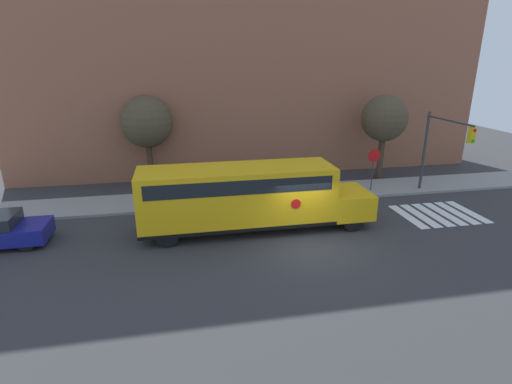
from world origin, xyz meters
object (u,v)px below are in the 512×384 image
school_bus (246,195)px  traffic_light (441,143)px  tree_far_sidewalk (147,122)px  tree_near_sidewalk (384,119)px  stop_sign (373,163)px

school_bus → traffic_light: bearing=11.8°
school_bus → traffic_light: 11.75m
school_bus → traffic_light: size_ratio=2.26×
traffic_light → school_bus: bearing=-168.2°
traffic_light → tree_far_sidewalk: bearing=160.1°
school_bus → tree_far_sidewalk: (-4.71, 8.21, 2.23)m
tree_near_sidewalk → tree_far_sidewalk: (-14.90, 1.62, 0.00)m
school_bus → tree_near_sidewalk: bearing=32.9°
tree_far_sidewalk → school_bus: bearing=-60.2°
tree_near_sidewalk → tree_far_sidewalk: bearing=173.8°
tree_near_sidewalk → tree_far_sidewalk: tree_far_sidewalk is taller
stop_sign → school_bus: bearing=-154.5°
traffic_light → tree_near_sidewalk: size_ratio=0.87×
stop_sign → tree_near_sidewalk: 3.87m
school_bus → tree_far_sidewalk: bearing=119.8°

